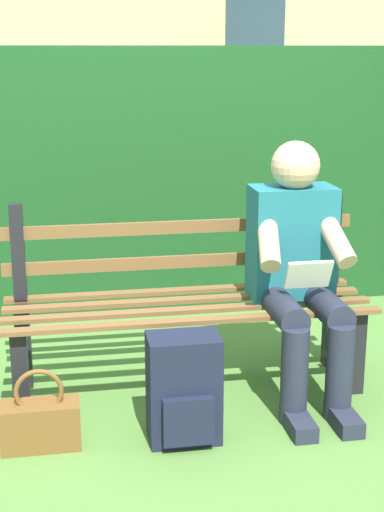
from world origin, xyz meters
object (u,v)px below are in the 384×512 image
object	(u,v)px
park_bench	(186,301)
person_seated	(299,266)
backpack	(184,389)
handbag	(41,422)

from	to	relation	value
park_bench	person_seated	xyz separation A→B (m)	(-0.49, 0.16, 0.19)
park_bench	person_seated	distance (m)	0.55
person_seated	backpack	bearing A→B (deg)	31.73
park_bench	handbag	size ratio (longest dim) A/B	4.94
park_bench	backpack	bearing A→B (deg)	79.51
park_bench	person_seated	size ratio (longest dim) A/B	1.45
park_bench	handbag	distance (m)	0.89
backpack	person_seated	bearing A→B (deg)	-148.27
park_bench	handbag	world-z (taller)	park_bench
park_bench	backpack	xyz separation A→B (m)	(0.10, 0.52, -0.20)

